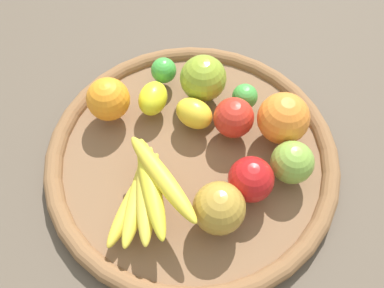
# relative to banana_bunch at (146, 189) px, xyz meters

# --- Properties ---
(ground_plane) EXTENTS (2.40, 2.40, 0.00)m
(ground_plane) POSITION_rel_banana_bunch_xyz_m (0.11, 0.01, -0.07)
(ground_plane) COLOR brown
(ground_plane) RESTS_ON ground
(basket) EXTENTS (0.48, 0.48, 0.03)m
(basket) POSITION_rel_banana_bunch_xyz_m (0.11, 0.01, -0.05)
(basket) COLOR brown
(basket) RESTS_ON ground_plane
(banana_bunch) EXTENTS (0.16, 0.16, 0.07)m
(banana_bunch) POSITION_rel_banana_bunch_xyz_m (0.00, 0.00, 0.00)
(banana_bunch) COLOR yellow
(banana_bunch) RESTS_ON basket
(apple_1) EXTENTS (0.09, 0.09, 0.08)m
(apple_1) POSITION_rel_banana_bunch_xyz_m (0.21, 0.08, 0.00)
(apple_1) COLOR #8CA52D
(apple_1) RESTS_ON basket
(apple_2) EXTENTS (0.10, 0.10, 0.07)m
(apple_2) POSITION_rel_banana_bunch_xyz_m (0.05, -0.09, 0.00)
(apple_2) COLOR #AE8733
(apple_2) RESTS_ON basket
(orange_1) EXTENTS (0.09, 0.09, 0.07)m
(orange_1) POSITION_rel_banana_bunch_xyz_m (0.07, 0.16, -0.00)
(orange_1) COLOR orange
(orange_1) RESTS_ON basket
(lime_0) EXTENTS (0.05, 0.05, 0.04)m
(lime_0) POSITION_rel_banana_bunch_xyz_m (0.24, 0.01, -0.02)
(lime_0) COLOR green
(lime_0) RESTS_ON basket
(orange_0) EXTENTS (0.09, 0.09, 0.08)m
(orange_0) POSITION_rel_banana_bunch_xyz_m (0.23, -0.07, 0.00)
(orange_0) COLOR orange
(orange_0) RESTS_ON basket
(apple_3) EXTENTS (0.10, 0.10, 0.07)m
(apple_3) POSITION_rel_banana_bunch_xyz_m (0.12, -0.10, -0.00)
(apple_3) COLOR red
(apple_3) RESTS_ON basket
(lime_1) EXTENTS (0.06, 0.06, 0.04)m
(lime_1) POSITION_rel_banana_bunch_xyz_m (0.18, 0.15, -0.01)
(lime_1) COLOR green
(lime_1) RESTS_ON basket
(apple_4) EXTENTS (0.09, 0.09, 0.07)m
(apple_4) POSITION_rel_banana_bunch_xyz_m (0.18, -0.01, -0.00)
(apple_4) COLOR red
(apple_4) RESTS_ON basket
(lemon_0) EXTENTS (0.08, 0.07, 0.05)m
(lemon_0) POSITION_rel_banana_bunch_xyz_m (0.13, 0.12, -0.01)
(lemon_0) COLOR yellow
(lemon_0) RESTS_ON basket
(apple_0) EXTENTS (0.07, 0.07, 0.06)m
(apple_0) POSITION_rel_banana_bunch_xyz_m (0.18, -0.12, -0.00)
(apple_0) COLOR #80AB40
(apple_0) RESTS_ON basket
(lemon_1) EXTENTS (0.06, 0.07, 0.05)m
(lemon_1) POSITION_rel_banana_bunch_xyz_m (0.15, 0.05, -0.01)
(lemon_1) COLOR yellow
(lemon_1) RESTS_ON basket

